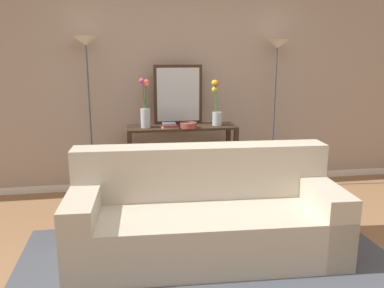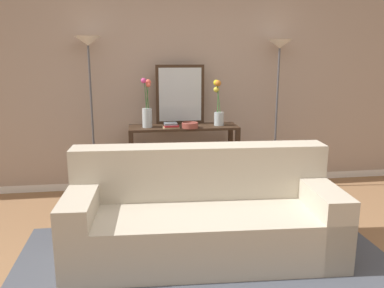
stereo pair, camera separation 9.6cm
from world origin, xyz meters
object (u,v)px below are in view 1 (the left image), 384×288
book_row_under_console (155,191)px  floor_lamp_left (87,73)px  console_table (182,148)px  book_stack (169,126)px  couch (205,218)px  fruit_bowl (189,125)px  floor_lamp_right (276,73)px  vase_tall_flowers (145,111)px  wall_mirror (178,95)px  vase_short_flowers (217,108)px

book_row_under_console → floor_lamp_left: bearing=171.8°
console_table → book_stack: book_stack is taller
couch → fruit_bowl: size_ratio=11.87×
couch → floor_lamp_left: bearing=123.3°
floor_lamp_right → vase_tall_flowers: (-1.57, -0.13, -0.40)m
fruit_bowl → book_row_under_console: bearing=161.8°
console_table → book_row_under_console: bearing=-180.0°
couch → book_row_under_console: bearing=101.9°
couch → wall_mirror: size_ratio=3.21×
floor_lamp_right → vase_short_flowers: bearing=-171.3°
floor_lamp_left → book_stack: size_ratio=9.65×
floor_lamp_left → wall_mirror: floor_lamp_left is taller
console_table → book_row_under_console: size_ratio=3.15×
floor_lamp_right → couch: bearing=-127.3°
book_row_under_console → console_table: bearing=0.0°
fruit_bowl → console_table: bearing=114.9°
vase_tall_flowers → couch: bearing=-74.5°
console_table → book_stack: bearing=-146.8°
vase_short_flowers → book_stack: size_ratio=2.77×
couch → wall_mirror: (0.00, 1.60, 0.86)m
vase_tall_flowers → book_stack: size_ratio=2.92×
couch → vase_short_flowers: 1.65m
couch → wall_mirror: bearing=89.8°
floor_lamp_right → book_row_under_console: 2.02m
vase_short_flowers → fruit_bowl: size_ratio=2.81×
couch → floor_lamp_right: size_ratio=1.23×
console_table → fruit_bowl: (0.06, -0.13, 0.29)m
floor_lamp_left → floor_lamp_right: size_ratio=1.01×
book_stack → wall_mirror: bearing=62.4°
floor_lamp_right → fruit_bowl: 1.25m
floor_lamp_left → book_row_under_console: 1.56m
floor_lamp_left → book_stack: (0.88, -0.20, -0.58)m
book_stack → book_row_under_console: size_ratio=0.48×
floor_lamp_right → vase_short_flowers: size_ratio=3.44×
book_row_under_console → book_stack: bearing=-31.1°
couch → floor_lamp_right: 2.23m
floor_lamp_right → wall_mirror: floor_lamp_right is taller
console_table → vase_tall_flowers: (-0.41, -0.02, 0.44)m
wall_mirror → fruit_bowl: 0.44m
couch → vase_short_flowers: size_ratio=4.23×
vase_tall_flowers → book_stack: 0.31m
floor_lamp_right → vase_short_flowers: floor_lamp_right is taller
couch → floor_lamp_left: 2.16m
couch → book_stack: 1.45m
vase_tall_flowers → vase_short_flowers: size_ratio=1.06×
vase_short_flowers → couch: bearing=-106.7°
vase_short_flowers → fruit_bowl: 0.40m
floor_lamp_left → vase_short_flowers: bearing=-4.5°
wall_mirror → book_row_under_console: size_ratio=1.73×
console_table → floor_lamp_right: bearing=5.0°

